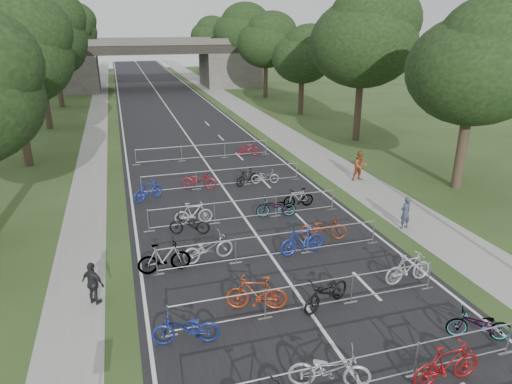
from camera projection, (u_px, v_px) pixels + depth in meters
road at (166, 105)px, 53.58m from camera, size 11.00×140.00×0.01m
sidewalk_right at (232, 102)px, 55.75m from camera, size 3.00×140.00×0.01m
sidewalk_left at (99, 108)px, 51.54m from camera, size 2.00×140.00×0.01m
lane_markings at (166, 105)px, 53.58m from camera, size 0.12×140.00×0.00m
overpass_bridge at (152, 64)px, 65.82m from camera, size 31.00×8.00×7.05m
tree_right_0 at (478, 65)px, 24.15m from camera, size 7.17×7.17×10.93m
tree_left_1 at (11, 52)px, 28.13m from camera, size 7.56×7.56×11.53m
tree_right_1 at (365, 39)px, 34.59m from camera, size 8.18×8.18×12.47m
tree_left_2 at (37, 34)px, 38.62m from camera, size 8.40×8.40×12.81m
tree_right_2 at (304, 56)px, 46.04m from camera, size 6.16×6.16×9.39m
tree_left_3 at (55, 48)px, 49.96m from camera, size 6.72×6.72×10.25m
tree_right_3 at (267, 41)px, 56.47m from camera, size 7.17×7.17×10.93m
tree_left_4 at (63, 37)px, 60.45m from camera, size 7.56×7.56×11.53m
tree_right_4 at (241, 31)px, 66.91m from camera, size 8.18×8.18×12.47m
tree_left_5 at (70, 30)px, 70.94m from camera, size 8.40×8.40×12.81m
tree_right_5 at (223, 42)px, 78.35m from camera, size 6.16×6.16×9.39m
tree_left_6 at (76, 38)px, 82.28m from camera, size 6.72×6.72×10.25m
tree_right_6 at (209, 35)px, 88.79m from camera, size 7.17×7.17×10.93m
barrier_row_1 at (365, 372)px, 11.74m from camera, size 9.70×0.08×1.10m
barrier_row_2 at (310, 296)px, 14.97m from camera, size 9.70×0.08×1.10m
barrier_row_3 at (272, 246)px, 18.38m from camera, size 9.70×0.08×1.10m
barrier_row_4 at (246, 210)px, 21.97m from camera, size 9.70×0.08×1.10m
barrier_row_5 at (223, 178)px, 26.46m from camera, size 9.70×0.08×1.10m
barrier_row_6 at (203, 152)px, 31.85m from camera, size 9.70×0.08×1.10m
bike_5 at (330, 369)px, 11.78m from camera, size 2.28×1.46×1.13m
bike_6 at (447, 364)px, 11.89m from camera, size 2.04×0.59×1.23m
bike_7 at (479, 325)px, 13.64m from camera, size 1.98×1.40×0.99m
bike_8 at (186, 329)px, 13.42m from camera, size 2.10×1.05×1.05m
bike_9 at (256, 293)px, 15.01m from camera, size 2.14×1.22×1.24m
bike_10 at (327, 293)px, 15.17m from camera, size 2.22×1.54×1.11m
bike_11 at (408, 268)px, 16.61m from camera, size 1.98×0.66×1.17m
bike_12 at (164, 258)px, 17.31m from camera, size 2.03×0.62×1.21m
bike_13 at (208, 248)px, 18.17m from camera, size 2.25×1.13×1.13m
bike_14 at (302, 240)px, 18.72m from camera, size 2.07×0.81×1.21m
bike_15 at (323, 228)px, 20.01m from camera, size 2.19×1.25×1.09m
bike_16 at (189, 225)px, 20.49m from camera, size 1.93×1.13×0.96m
bike_17 at (194, 213)px, 21.53m from camera, size 1.83×0.57×1.09m
bike_18 at (276, 207)px, 22.35m from camera, size 2.05×1.00×1.03m
bike_19 at (298, 198)px, 23.56m from camera, size 1.65×0.47×0.99m
bike_20 at (148, 190)px, 24.48m from camera, size 1.82×1.42×1.10m
bike_21 at (199, 180)px, 26.14m from camera, size 2.13×1.36×1.06m
bike_22 at (247, 177)px, 26.79m from camera, size 1.68×1.15×0.99m
bike_23 at (265, 176)px, 27.08m from camera, size 1.74×0.87×0.87m
bike_27 at (249, 149)px, 32.80m from camera, size 1.70×0.95×0.98m
pedestrian_a at (405, 213)px, 21.01m from camera, size 0.62×0.47×1.55m
pedestrian_b at (360, 166)px, 27.47m from camera, size 0.89×0.71×1.80m
pedestrian_c at (93, 284)px, 15.29m from camera, size 0.93×0.88×1.55m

